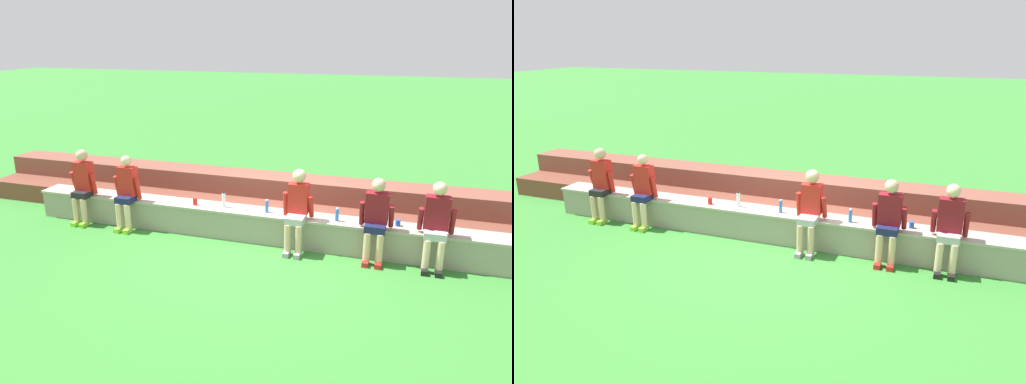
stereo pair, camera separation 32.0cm
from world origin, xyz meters
The scene contains 14 objects.
ground_plane centered at (0.00, 0.00, 0.00)m, with size 80.00×80.00×0.00m, color #388433.
stone_seating_wall centered at (0.00, 0.24, 0.29)m, with size 9.32×0.51×0.54m.
brick_bleachers centered at (0.00, 1.43, 0.33)m, with size 13.13×1.40×0.80m.
person_far_left centered at (-3.64, -0.02, 0.78)m, with size 0.52×0.48×1.45m.
person_left_of_center centered at (-2.67, -0.03, 0.75)m, with size 0.52×0.49×1.40m.
person_center centered at (0.59, -0.01, 0.76)m, with size 0.52×0.60×1.40m.
person_right_of_center centered at (1.88, -0.03, 0.75)m, with size 0.54×0.48×1.38m.
person_far_right centered at (2.78, -0.01, 0.76)m, with size 0.55×0.50×1.40m.
water_bottle_mid_left centered at (-0.01, 0.21, 0.65)m, with size 0.06×0.06×0.24m.
water_bottle_near_right centered at (-0.83, 0.24, 0.67)m, with size 0.06×0.06×0.27m.
water_bottle_mid_right centered at (1.23, 0.18, 0.65)m, with size 0.06×0.06×0.23m.
plastic_cup_left_end centered at (-1.37, 0.18, 0.60)m, with size 0.08×0.08×0.12m, color red.
plastic_cup_middle centered at (2.21, 0.27, 0.59)m, with size 0.08×0.08×0.10m, color blue.
plastic_cup_right_end centered at (-2.99, 0.27, 0.60)m, with size 0.08×0.08×0.12m, color red.
Camera 1 is at (2.33, -7.48, 3.49)m, focal length 34.21 mm.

